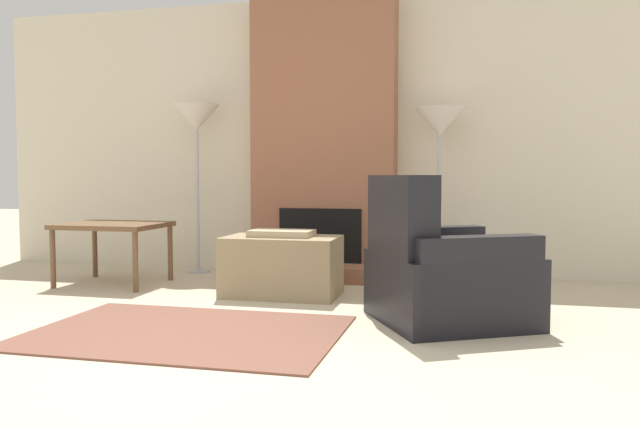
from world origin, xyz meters
TOP-DOWN VIEW (x-y plane):
  - ground_plane at (0.00, 0.00)m, footprint 24.00×24.00m
  - wall_back at (0.00, 3.01)m, footprint 6.87×0.06m
  - fireplace at (0.00, 2.80)m, footprint 1.33×0.66m
  - ottoman at (-0.08, 1.73)m, footprint 0.87×0.51m
  - armchair at (1.14, 1.12)m, footprint 1.16×1.15m
  - side_table at (-1.62, 1.90)m, footprint 0.83×0.67m
  - floor_lamp_left at (-1.20, 2.68)m, footprint 0.44×0.44m
  - floor_lamp_right at (1.06, 2.68)m, footprint 0.44×0.44m
  - area_rug at (-0.29, 0.51)m, footprint 1.80×1.24m

SIDE VIEW (x-z plane):
  - ground_plane at x=0.00m, z-range 0.00..0.00m
  - area_rug at x=-0.29m, z-range 0.00..0.01m
  - ottoman at x=-0.08m, z-range -0.02..0.49m
  - armchair at x=1.14m, z-range -0.18..0.75m
  - side_table at x=-1.62m, z-range 0.20..0.73m
  - fireplace at x=0.00m, z-range -0.07..2.53m
  - wall_back at x=0.00m, z-range 0.00..2.60m
  - floor_lamp_right at x=1.06m, z-range 0.59..2.10m
  - floor_lamp_left at x=-1.20m, z-range 0.63..2.22m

